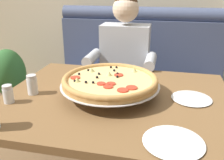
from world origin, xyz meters
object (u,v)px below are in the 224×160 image
object	(u,v)px
potted_plant	(9,78)
shaker_pepper_flakes	(8,95)
shaker_parmesan	(32,86)
booth_bench	(136,88)
plate_near_left	(192,98)
dining_table	(115,110)
pizza	(110,81)
plate_near_right	(173,141)
diner_main	(123,65)

from	to	relation	value
potted_plant	shaker_pepper_flakes	bearing A→B (deg)	-54.13
shaker_parmesan	shaker_pepper_flakes	world-z (taller)	shaker_parmesan
booth_bench	plate_near_left	size ratio (longest dim) A/B	7.41
booth_bench	shaker_pepper_flakes	size ratio (longest dim) A/B	16.38
dining_table	shaker_pepper_flakes	bearing A→B (deg)	-160.09
pizza	plate_near_left	size ratio (longest dim) A/B	2.55
potted_plant	plate_near_left	bearing A→B (deg)	-27.27
shaker_pepper_flakes	plate_near_right	world-z (taller)	shaker_pepper_flakes
dining_table	shaker_parmesan	distance (m)	0.49
shaker_pepper_flakes	potted_plant	world-z (taller)	shaker_pepper_flakes
shaker_pepper_flakes	plate_near_left	size ratio (longest dim) A/B	0.45
dining_table	potted_plant	distance (m)	1.71
booth_bench	dining_table	size ratio (longest dim) A/B	1.26
diner_main	shaker_parmesan	xyz separation A→B (m)	(-0.38, -0.76, 0.08)
shaker_pepper_flakes	plate_near_left	bearing A→B (deg)	14.87
booth_bench	plate_near_left	xyz separation A→B (m)	(0.41, -0.91, 0.36)
diner_main	potted_plant	world-z (taller)	diner_main
diner_main	plate_near_left	xyz separation A→B (m)	(0.49, -0.64, 0.05)
diner_main	plate_near_left	world-z (taller)	diner_main
booth_bench	shaker_parmesan	world-z (taller)	booth_bench
diner_main	pizza	xyz separation A→B (m)	(0.05, -0.69, 0.12)
booth_bench	pizza	bearing A→B (deg)	-92.08
shaker_parmesan	pizza	bearing A→B (deg)	9.93
booth_bench	pizza	distance (m)	1.05
pizza	potted_plant	size ratio (longest dim) A/B	0.78
shaker_pepper_flakes	plate_near_left	world-z (taller)	shaker_pepper_flakes
shaker_parmesan	plate_near_right	bearing A→B (deg)	-21.61
dining_table	pizza	world-z (taller)	pizza
pizza	plate_near_left	world-z (taller)	pizza
diner_main	shaker_parmesan	bearing A→B (deg)	-116.47
booth_bench	dining_table	xyz separation A→B (m)	(0.00, -0.97, 0.27)
booth_bench	plate_near_left	distance (m)	1.06
diner_main	shaker_pepper_flakes	size ratio (longest dim) A/B	13.17
shaker_parmesan	plate_near_left	xyz separation A→B (m)	(0.87, 0.12, -0.04)
dining_table	diner_main	size ratio (longest dim) A/B	0.99
dining_table	plate_near_right	world-z (taller)	plate_near_right
shaker_parmesan	potted_plant	distance (m)	1.44
pizza	shaker_pepper_flakes	world-z (taller)	pizza
pizza	plate_near_right	bearing A→B (deg)	-48.04
dining_table	shaker_pepper_flakes	xyz separation A→B (m)	(-0.53, -0.19, 0.12)
pizza	shaker_pepper_flakes	bearing A→B (deg)	-157.59
booth_bench	shaker_parmesan	bearing A→B (deg)	-114.31
booth_bench	diner_main	world-z (taller)	diner_main
diner_main	plate_near_right	size ratio (longest dim) A/B	5.24
dining_table	plate_near_right	xyz separation A→B (m)	(0.31, -0.37, 0.09)
dining_table	shaker_parmesan	world-z (taller)	shaker_parmesan
plate_near_left	potted_plant	size ratio (longest dim) A/B	0.31
dining_table	plate_near_left	bearing A→B (deg)	7.94
plate_near_right	shaker_pepper_flakes	bearing A→B (deg)	168.10
shaker_parmesan	potted_plant	xyz separation A→B (m)	(-0.91, 1.04, -0.41)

